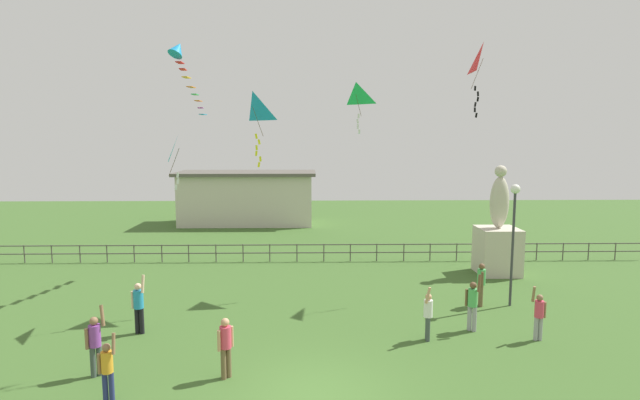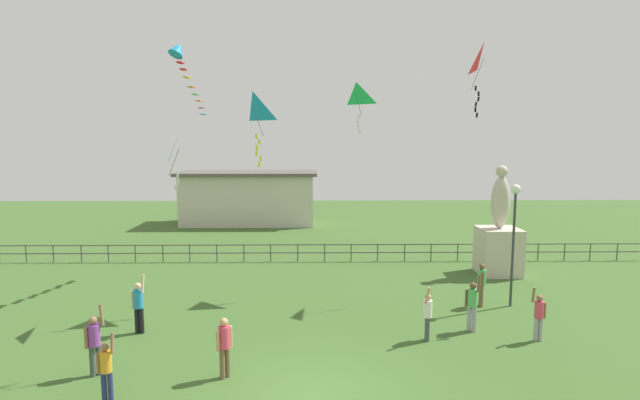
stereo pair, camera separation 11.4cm
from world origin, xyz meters
The scene contains 18 objects.
ground_plane centered at (0.00, 0.00, 0.00)m, with size 80.00×80.00×0.00m, color #3D6028.
statue_monument centered at (9.02, 11.44, 1.61)m, with size 1.88×1.88×5.27m.
lamppost centered at (7.81, 6.76, 3.46)m, with size 0.36×0.36×4.81m.
person_0 centered at (7.37, 3.38, 0.91)m, with size 0.47×0.29×1.81m.
person_1 centered at (-6.00, 1.17, 1.01)m, with size 0.52×0.39×2.01m.
person_2 centered at (-2.38, 0.99, 0.98)m, with size 0.40×0.39×1.71m.
person_3 centered at (5.47, 4.22, 1.01)m, with size 0.46×0.44×2.02m.
person_4 centered at (3.77, 3.45, 0.92)m, with size 0.31×0.48×1.84m.
person_5 centered at (6.64, 6.75, 0.98)m, with size 0.32×0.51×1.71m.
person_6 centered at (-5.12, -0.20, 0.90)m, with size 0.48×0.28×1.79m.
person_7 centered at (-5.83, 4.22, 1.03)m, with size 0.53×0.36×2.05m.
kite_0 centered at (7.08, 8.88, 9.73)m, with size 0.72×1.07×3.06m.
kite_1 centered at (-2.22, 7.18, 7.63)m, with size 1.19×1.12×2.84m.
kite_2 centered at (1.89, 9.25, 8.34)m, with size 1.12×1.01×2.12m.
kite_3 centered at (-4.76, 5.98, 6.16)m, with size 0.73×1.19×2.01m.
streamer_kite centered at (-5.27, 8.63, 9.86)m, with size 0.95×5.19×2.76m.
waterfront_railing centered at (-0.25, 14.00, 0.62)m, with size 36.02×0.06×0.95m.
pavilion_building centered at (-4.88, 26.00, 2.03)m, with size 10.47×4.59×4.00m.
Camera 1 is at (-0.07, -12.12, 6.58)m, focal length 28.08 mm.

